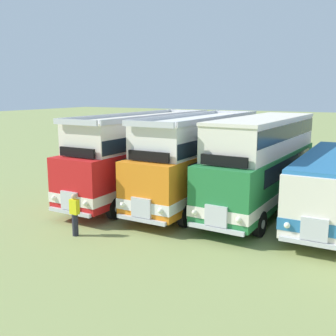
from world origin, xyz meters
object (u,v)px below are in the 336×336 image
Objects in this scene: bus_fourth_in_row at (333,182)px; marshal_person at (75,214)px; bus_first_in_row at (145,153)px; bus_second_in_row at (201,157)px; bus_third_in_row at (262,160)px.

marshal_person is (-8.75, -6.88, -0.86)m from bus_fourth_in_row.
bus_fourth_in_row is (9.63, 0.11, -0.61)m from bus_first_in_row.
marshal_person is at bearing -108.25° from bus_second_in_row.
bus_second_in_row is 3.22m from bus_third_in_row.
bus_fourth_in_row is at bearing 38.16° from marshal_person.
bus_third_in_row reaches higher than bus_fourth_in_row.
bus_fourth_in_row is at bearing 0.67° from bus_first_in_row.
bus_second_in_row is at bearing 71.75° from marshal_person.
marshal_person is at bearing -141.84° from bus_fourth_in_row.
bus_third_in_row is (6.43, 0.21, 0.10)m from bus_first_in_row.
bus_third_in_row is at bearing 51.52° from marshal_person.
bus_first_in_row is at bearing -178.09° from bus_third_in_row.
bus_second_in_row reaches higher than bus_fourth_in_row.
bus_second_in_row is at bearing 178.34° from bus_fourth_in_row.
bus_second_in_row is (3.21, 0.30, -0.00)m from bus_first_in_row.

